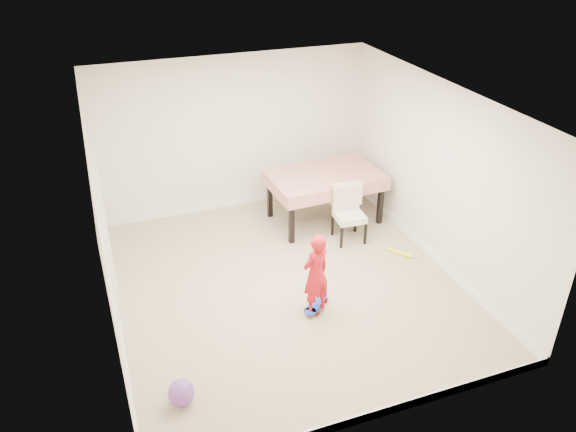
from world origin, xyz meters
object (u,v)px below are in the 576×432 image
object	(u,v)px
dining_chair	(350,215)
child	(316,276)
skateboard	(316,304)
dining_table	(325,197)
balloon	(181,393)

from	to	relation	value
dining_chair	child	distance (m)	1.89
dining_chair	child	bearing A→B (deg)	-124.99
skateboard	child	xyz separation A→B (m)	(-0.05, -0.08, 0.51)
dining_table	dining_chair	bearing A→B (deg)	-84.67
dining_chair	skateboard	xyz separation A→B (m)	(-1.12, -1.39, -0.40)
child	dining_table	bearing A→B (deg)	-136.23
dining_table	skateboard	size ratio (longest dim) A/B	3.21
skateboard	dining_chair	bearing A→B (deg)	5.43
dining_chair	skateboard	distance (m)	1.83
dining_chair	balloon	world-z (taller)	dining_chair
dining_chair	skateboard	world-z (taller)	dining_chair
dining_table	balloon	size ratio (longest dim) A/B	6.30
dining_chair	balloon	distance (m)	3.89
dining_chair	skateboard	bearing A→B (deg)	-125.34
dining_chair	balloon	bearing A→B (deg)	-138.50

